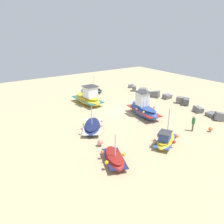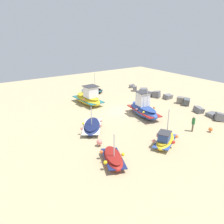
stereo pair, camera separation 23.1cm
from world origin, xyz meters
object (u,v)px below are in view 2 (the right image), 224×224
fishing_boat_1 (88,98)px  person_walking (193,123)px  mooring_buoy_0 (99,142)px  mooring_buoy_1 (211,129)px  fishing_boat_5 (92,90)px  fishing_boat_2 (113,158)px  fishing_boat_0 (92,126)px  fishing_boat_4 (143,109)px  fishing_boat_3 (165,140)px

fishing_boat_1 → person_walking: size_ratio=3.28×
mooring_buoy_0 → mooring_buoy_1: bearing=70.2°
fishing_boat_5 → mooring_buoy_1: bearing=145.3°
fishing_boat_2 → mooring_buoy_1: size_ratio=6.74×
fishing_boat_2 → person_walking: (-0.15, 10.08, 0.53)m
fishing_boat_0 → fishing_boat_4: fishing_boat_4 is taller
fishing_boat_1 → fishing_boat_3: size_ratio=1.47×
fishing_boat_0 → person_walking: fishing_boat_0 is taller
fishing_boat_2 → mooring_buoy_1: fishing_boat_2 is taller
fishing_boat_4 → mooring_buoy_1: bearing=-150.8°
fishing_boat_0 → fishing_boat_1: fishing_boat_1 is taller
fishing_boat_1 → fishing_boat_2: 15.12m
fishing_boat_4 → fishing_boat_5: bearing=8.3°
fishing_boat_1 → mooring_buoy_0: size_ratio=8.05×
fishing_boat_4 → person_walking: size_ratio=3.24×
fishing_boat_0 → fishing_boat_3: bearing=-115.2°
fishing_boat_2 → fishing_boat_4: bearing=-33.7°
fishing_boat_0 → fishing_boat_2: bearing=-160.7°
fishing_boat_0 → mooring_buoy_1: fishing_boat_0 is taller
fishing_boat_3 → mooring_buoy_0: fishing_boat_3 is taller
fishing_boat_1 → fishing_boat_5: bearing=142.5°
fishing_boat_2 → fishing_boat_5: fishing_boat_5 is taller
fishing_boat_1 → person_walking: fishing_boat_1 is taller
fishing_boat_4 → fishing_boat_5: fishing_boat_4 is taller
fishing_boat_1 → person_walking: 14.68m
fishing_boat_1 → fishing_boat_3: fishing_boat_3 is taller
fishing_boat_4 → mooring_buoy_1: 7.79m
fishing_boat_1 → person_walking: bearing=15.3°
fishing_boat_5 → mooring_buoy_1: (19.98, 2.65, -0.11)m
fishing_boat_1 → mooring_buoy_0: bearing=-27.0°
fishing_boat_1 → fishing_boat_3: bearing=-2.7°
person_walking → fishing_boat_4: bearing=167.9°
fishing_boat_4 → mooring_buoy_0: (3.32, -8.22, -0.55)m
fishing_boat_0 → person_walking: size_ratio=2.64×
fishing_boat_2 → fishing_boat_3: (0.27, 5.55, 0.08)m
fishing_boat_1 → fishing_boat_5: (-4.87, 3.34, -0.48)m
fishing_boat_3 → fishing_boat_0: bearing=-86.8°
mooring_buoy_0 → fishing_boat_5: bearing=152.6°
fishing_boat_3 → fishing_boat_2: bearing=-30.7°
fishing_boat_0 → fishing_boat_4: size_ratio=0.81×
fishing_boat_1 → person_walking: (13.93, 4.62, 0.06)m
person_walking → mooring_buoy_1: person_walking is taller
fishing_boat_1 → mooring_buoy_1: 16.27m
fishing_boat_5 → mooring_buoy_0: size_ratio=5.25×
fishing_boat_4 → fishing_boat_1: bearing=31.3°
fishing_boat_0 → mooring_buoy_0: (3.35, -1.11, -0.01)m
fishing_boat_4 → fishing_boat_0: bearing=98.4°
fishing_boat_4 → mooring_buoy_1: (7.27, 2.73, -0.64)m
fishing_boat_4 → fishing_boat_5: 12.72m
fishing_boat_0 → fishing_boat_5: 14.58m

